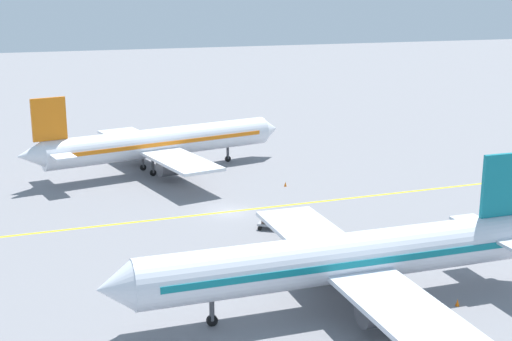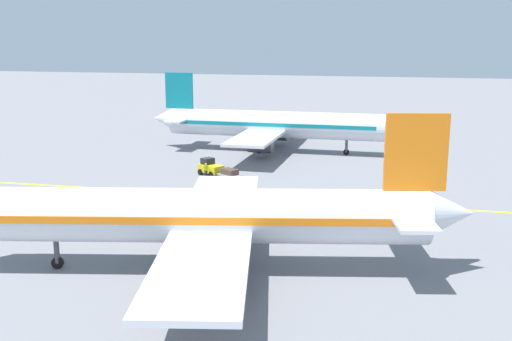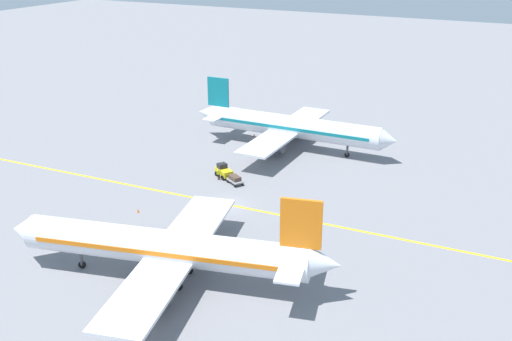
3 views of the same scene
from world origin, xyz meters
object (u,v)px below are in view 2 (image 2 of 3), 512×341
(airplane_at_gate, at_px, (273,125))
(ground_crew_worker, at_px, (206,170))
(traffic_cone_near_nose, at_px, (114,207))
(airplane_adjacent_stand, at_px, (205,217))
(traffic_cone_mid_apron, at_px, (223,144))
(baggage_tug_white, at_px, (210,168))
(baggage_cart_trailing, at_px, (230,173))

(airplane_at_gate, bearing_deg, ground_crew_worker, -11.75)
(ground_crew_worker, distance_m, traffic_cone_near_nose, 14.77)
(airplane_adjacent_stand, height_order, ground_crew_worker, airplane_adjacent_stand)
(traffic_cone_near_nose, bearing_deg, ground_crew_worker, 165.10)
(ground_crew_worker, bearing_deg, airplane_at_gate, 168.25)
(airplane_adjacent_stand, bearing_deg, ground_crew_worker, -160.69)
(airplane_at_gate, xyz_separation_m, airplane_adjacent_stand, (43.34, 5.43, 0.00))
(airplane_at_gate, bearing_deg, traffic_cone_mid_apron, -108.82)
(ground_crew_worker, distance_m, traffic_cone_mid_apron, 20.72)
(traffic_cone_mid_apron, bearing_deg, baggage_tug_white, 13.39)
(airplane_at_gate, height_order, ground_crew_worker, airplane_at_gate)
(airplane_adjacent_stand, distance_m, baggage_tug_white, 28.79)
(traffic_cone_near_nose, relative_size, traffic_cone_mid_apron, 1.00)
(airplane_adjacent_stand, distance_m, baggage_cart_trailing, 26.40)
(airplane_adjacent_stand, height_order, baggage_tug_white, airplane_adjacent_stand)
(ground_crew_worker, bearing_deg, traffic_cone_near_nose, -14.90)
(airplane_at_gate, relative_size, traffic_cone_near_nose, 64.41)
(baggage_tug_white, distance_m, baggage_cart_trailing, 3.30)
(airplane_adjacent_stand, distance_m, ground_crew_worker, 27.55)
(airplane_at_gate, xyz_separation_m, baggage_tug_white, (16.14, -3.58, -2.81))
(traffic_cone_near_nose, bearing_deg, baggage_cart_trailing, 154.35)
(ground_crew_worker, bearing_deg, baggage_cart_trailing, 82.79)
(baggage_tug_white, relative_size, traffic_cone_mid_apron, 6.08)
(airplane_at_gate, bearing_deg, baggage_cart_trailing, -2.42)
(ground_crew_worker, relative_size, traffic_cone_near_nose, 3.05)
(airplane_adjacent_stand, xyz_separation_m, traffic_cone_near_nose, (-11.60, -12.85, -3.43))
(baggage_tug_white, relative_size, ground_crew_worker, 1.99)
(baggage_cart_trailing, distance_m, traffic_cone_near_nose, 15.43)
(airplane_adjacent_stand, xyz_separation_m, ground_crew_worker, (-25.86, -9.06, -2.80))
(baggage_tug_white, bearing_deg, traffic_cone_mid_apron, -166.61)
(airplane_at_gate, bearing_deg, baggage_tug_white, -12.49)
(baggage_tug_white, distance_m, ground_crew_worker, 1.34)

